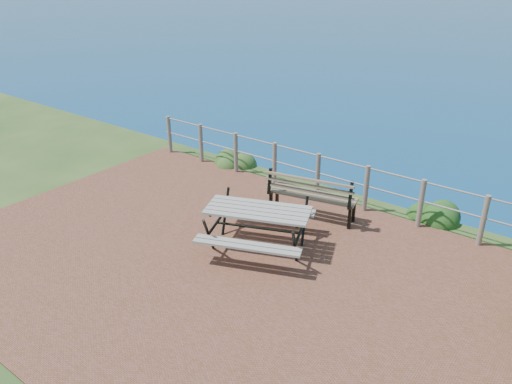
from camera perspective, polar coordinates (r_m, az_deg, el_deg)
ground at (r=8.77m, az=-4.45°, el=-8.11°), size 10.00×7.00×0.12m
safety_railing at (r=10.93m, az=7.08°, el=2.19°), size 9.40×0.10×1.00m
picnic_table at (r=8.93m, az=0.21°, el=-3.69°), size 1.99×1.50×0.78m
park_bench at (r=9.97m, az=6.49°, el=0.46°), size 1.84×0.82×1.01m
shrub_lip_west at (r=12.86m, az=-2.32°, el=3.20°), size 0.79×0.79×0.54m
shrub_lip_east at (r=10.86m, az=19.71°, el=-2.70°), size 0.78×0.78×0.52m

